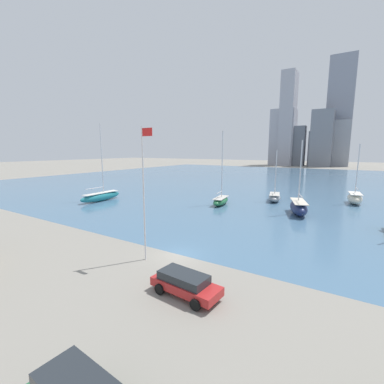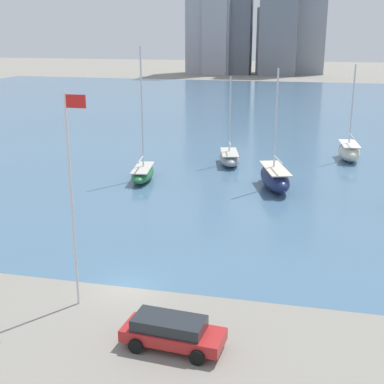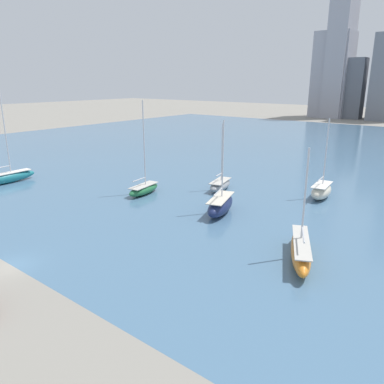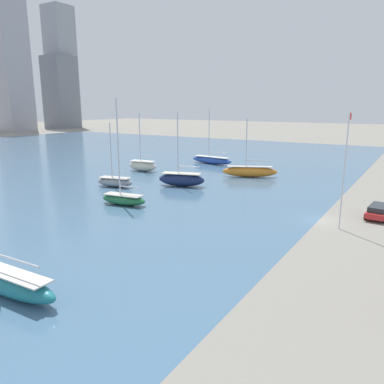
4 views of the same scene
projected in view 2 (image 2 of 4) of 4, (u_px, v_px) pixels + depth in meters
ground_plane at (128, 287)px, 33.20m from camera, size 500.00×500.00×0.00m
harbor_water at (256, 116)px, 98.41m from camera, size 180.00×140.00×0.00m
flag_pole at (72, 195)px, 29.30m from camera, size 1.24×0.14×12.28m
sailboat_gray at (229, 157)px, 63.05m from camera, size 3.67×6.57×10.22m
sailboat_green at (143, 172)px, 56.47m from camera, size 3.09×6.73×13.74m
sailboat_cream at (349, 151)px, 65.14m from camera, size 3.08×6.39×11.42m
sailboat_navy at (275, 178)px, 53.35m from camera, size 4.59×8.00×11.82m
parked_wagon_red at (172, 331)px, 26.71m from camera, size 5.27×2.65×1.61m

